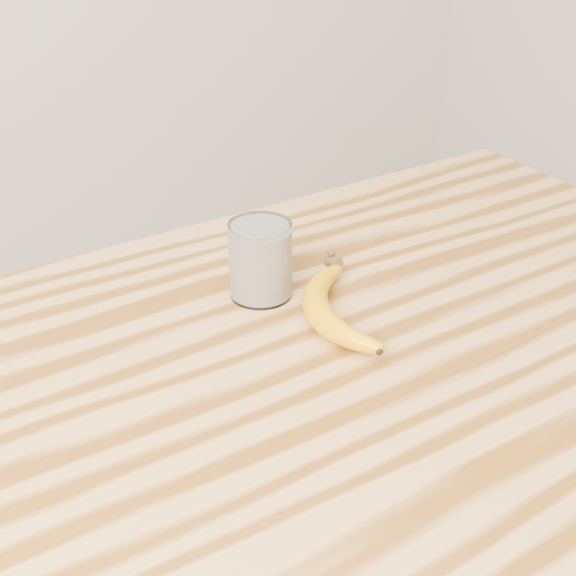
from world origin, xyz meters
TOP-DOWN VIEW (x-y plane):
  - table at (0.00, 0.00)m, footprint 1.20×0.80m
  - smoothie_glass at (-0.05, 0.16)m, footprint 0.08×0.08m
  - banana at (-0.03, 0.06)m, footprint 0.20×0.30m

SIDE VIEW (x-z plane):
  - table at x=0.00m, z-range 0.32..1.22m
  - banana at x=-0.03m, z-range 0.90..0.94m
  - smoothie_glass at x=-0.05m, z-range 0.90..1.00m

